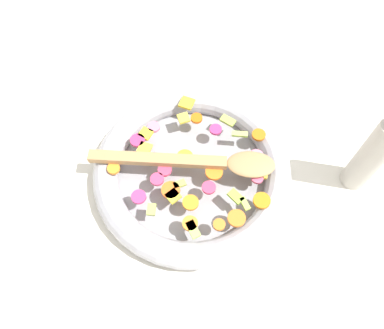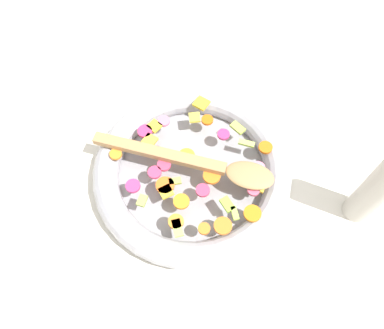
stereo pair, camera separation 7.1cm
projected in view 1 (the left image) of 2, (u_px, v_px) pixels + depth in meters
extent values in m
plane|color=silver|center=(192.00, 176.00, 0.75)|extent=(4.00, 4.00, 0.00)
cylinder|color=gray|center=(192.00, 175.00, 0.75)|extent=(0.34, 0.34, 0.01)
torus|color=#9E9EA5|center=(192.00, 171.00, 0.73)|extent=(0.39, 0.39, 0.05)
cylinder|color=orange|center=(171.00, 190.00, 0.68)|extent=(0.04, 0.04, 0.01)
cylinder|color=orange|center=(190.00, 223.00, 0.65)|extent=(0.03, 0.03, 0.01)
cylinder|color=orange|center=(185.00, 157.00, 0.71)|extent=(0.04, 0.04, 0.01)
cylinder|color=orange|center=(219.00, 225.00, 0.65)|extent=(0.03, 0.03, 0.01)
cylinder|color=orange|center=(262.00, 201.00, 0.67)|extent=(0.04, 0.04, 0.01)
cylinder|color=orange|center=(191.00, 203.00, 0.67)|extent=(0.04, 0.04, 0.01)
cylinder|color=orange|center=(114.00, 169.00, 0.70)|extent=(0.03, 0.03, 0.01)
cylinder|color=orange|center=(214.00, 172.00, 0.70)|extent=(0.04, 0.04, 0.01)
cylinder|color=orange|center=(237.00, 218.00, 0.65)|extent=(0.04, 0.04, 0.01)
cylinder|color=orange|center=(259.00, 135.00, 0.74)|extent=(0.03, 0.03, 0.01)
cylinder|color=orange|center=(197.00, 118.00, 0.76)|extent=(0.03, 0.03, 0.01)
cube|color=#AED857|center=(193.00, 229.00, 0.65)|extent=(0.02, 0.03, 0.01)
cube|color=#B0D44F|center=(245.00, 204.00, 0.67)|extent=(0.01, 0.03, 0.01)
cube|color=#AABB4A|center=(179.00, 184.00, 0.69)|extent=(0.02, 0.02, 0.01)
cube|color=#92C13C|center=(236.00, 197.00, 0.67)|extent=(0.03, 0.03, 0.01)
cube|color=#A3C14B|center=(228.00, 121.00, 0.75)|extent=(0.03, 0.03, 0.01)
cube|color=#B4D759|center=(240.00, 134.00, 0.74)|extent=(0.03, 0.02, 0.01)
cube|color=#A6BA50|center=(151.00, 209.00, 0.66)|extent=(0.02, 0.03, 0.01)
cylinder|color=#C93670|center=(139.00, 197.00, 0.67)|extent=(0.04, 0.04, 0.01)
cylinder|color=#CE3370|center=(216.00, 130.00, 0.74)|extent=(0.03, 0.03, 0.01)
cylinder|color=pink|center=(256.00, 156.00, 0.71)|extent=(0.04, 0.04, 0.01)
cylinder|color=#CB3C5E|center=(165.00, 172.00, 0.70)|extent=(0.03, 0.03, 0.01)
cylinder|color=#CC356B|center=(138.00, 140.00, 0.73)|extent=(0.04, 0.04, 0.01)
cylinder|color=#D65370|center=(257.00, 178.00, 0.69)|extent=(0.02, 0.02, 0.01)
cylinder|color=#C82B6D|center=(154.00, 158.00, 0.71)|extent=(0.03, 0.03, 0.01)
cylinder|color=pink|center=(154.00, 127.00, 0.75)|extent=(0.03, 0.03, 0.01)
cylinder|color=#D7395E|center=(209.00, 188.00, 0.68)|extent=(0.04, 0.04, 0.01)
cylinder|color=#D33B64|center=(157.00, 179.00, 0.69)|extent=(0.03, 0.03, 0.01)
cube|color=yellow|center=(173.00, 196.00, 0.67)|extent=(0.03, 0.03, 0.01)
cube|color=yellow|center=(184.00, 118.00, 0.76)|extent=(0.02, 0.02, 0.01)
cube|color=yellow|center=(145.00, 148.00, 0.72)|extent=(0.03, 0.03, 0.01)
cube|color=yellow|center=(262.00, 173.00, 0.70)|extent=(0.03, 0.03, 0.01)
cube|color=yellow|center=(187.00, 103.00, 0.77)|extent=(0.04, 0.04, 0.01)
cube|color=yellow|center=(146.00, 133.00, 0.74)|extent=(0.03, 0.03, 0.01)
cube|color=#A87F51|center=(157.00, 159.00, 0.70)|extent=(0.25, 0.10, 0.01)
ellipsoid|color=#A87F51|center=(251.00, 164.00, 0.69)|extent=(0.10, 0.08, 0.01)
cylinder|color=#B2ADA3|center=(372.00, 156.00, 0.67)|extent=(0.05, 0.05, 0.19)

